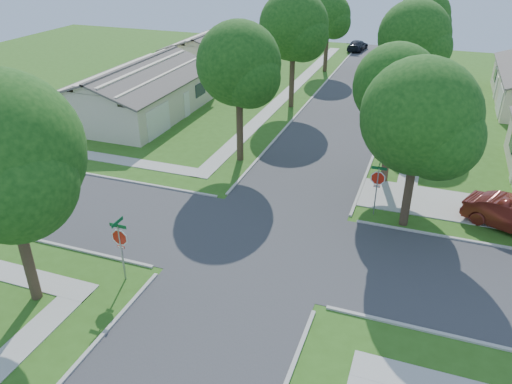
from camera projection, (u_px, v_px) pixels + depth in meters
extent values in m
plane|color=#315B19|center=(262.00, 243.00, 24.34)|extent=(100.00, 100.00, 0.00)
cube|color=#333335|center=(262.00, 243.00, 24.34)|extent=(7.00, 100.00, 0.02)
cube|color=#9E9B91|center=(424.00, 103.00, 44.13)|extent=(1.20, 40.00, 0.04)
cube|color=#9E9B91|center=(292.00, 89.00, 47.81)|extent=(1.20, 40.00, 0.04)
cube|color=#9E9B91|center=(437.00, 203.00, 27.86)|extent=(8.80, 3.60, 0.05)
cube|color=gray|center=(122.00, 253.00, 21.22)|extent=(0.06, 0.06, 2.70)
cylinder|color=white|center=(120.00, 238.00, 20.84)|extent=(1.05, 0.02, 1.05)
cylinder|color=red|center=(120.00, 238.00, 20.84)|extent=(0.90, 0.03, 0.90)
cube|color=red|center=(121.00, 247.00, 21.06)|extent=(0.34, 0.03, 0.12)
cube|color=white|center=(121.00, 247.00, 21.06)|extent=(0.30, 0.03, 0.08)
cube|color=#0C5426|center=(118.00, 226.00, 20.58)|extent=(0.80, 0.02, 0.16)
cube|color=#0C5426|center=(117.00, 222.00, 20.49)|extent=(0.02, 0.80, 0.16)
cube|color=gray|center=(376.00, 192.00, 26.21)|extent=(0.06, 0.06, 2.70)
cylinder|color=white|center=(378.00, 178.00, 25.84)|extent=(1.05, 0.02, 1.05)
cylinder|color=red|center=(378.00, 178.00, 25.84)|extent=(0.90, 0.03, 0.90)
cube|color=red|center=(377.00, 186.00, 26.06)|extent=(0.34, 0.03, 0.12)
cube|color=white|center=(377.00, 186.00, 26.06)|extent=(0.30, 0.03, 0.08)
cube|color=#0C5426|center=(379.00, 168.00, 25.57)|extent=(0.80, 0.02, 0.16)
cube|color=#0C5426|center=(380.00, 165.00, 25.49)|extent=(0.02, 0.80, 0.16)
cylinder|color=#38281C|center=(387.00, 151.00, 29.50)|extent=(0.44, 0.44, 3.95)
sphere|color=#134110|center=(396.00, 86.00, 27.68)|extent=(4.80, 4.80, 4.80)
sphere|color=#134110|center=(409.00, 100.00, 27.31)|extent=(3.46, 3.46, 3.46)
sphere|color=#134110|center=(383.00, 90.00, 28.62)|extent=(3.26, 3.26, 3.26)
cylinder|color=#38281C|center=(406.00, 93.00, 39.40)|extent=(0.44, 0.44, 4.30)
sphere|color=#134110|center=(414.00, 36.00, 37.37)|extent=(5.40, 5.40, 5.40)
sphere|color=#134110|center=(425.00, 47.00, 36.95)|extent=(3.89, 3.89, 3.89)
sphere|color=#134110|center=(403.00, 41.00, 38.43)|extent=(3.67, 3.67, 3.67)
cylinder|color=#38281C|center=(417.00, 58.00, 50.25)|extent=(0.44, 0.44, 4.20)
sphere|color=#134110|center=(424.00, 15.00, 48.33)|extent=(5.00, 5.00, 5.00)
sphere|color=#134110|center=(432.00, 23.00, 47.94)|extent=(3.60, 3.60, 3.60)
sphere|color=#134110|center=(416.00, 19.00, 49.31)|extent=(3.40, 3.40, 3.40)
cylinder|color=#38281C|center=(240.00, 129.00, 32.26)|extent=(0.44, 0.44, 4.25)
sphere|color=#134110|center=(239.00, 63.00, 30.28)|extent=(5.20, 5.20, 5.20)
sphere|color=#134110|center=(250.00, 77.00, 29.88)|extent=(3.74, 3.74, 3.74)
sphere|color=#134110|center=(231.00, 68.00, 31.30)|extent=(3.54, 3.54, 3.54)
cylinder|color=#38281C|center=(292.00, 81.00, 42.20)|extent=(0.44, 0.44, 4.44)
sphere|color=#134110|center=(294.00, 25.00, 40.09)|extent=(5.60, 5.60, 5.60)
sphere|color=#134110|center=(303.00, 36.00, 39.65)|extent=(4.03, 4.03, 4.03)
sphere|color=#134110|center=(286.00, 31.00, 41.19)|extent=(3.81, 3.81, 3.81)
cylinder|color=#38281C|center=(326.00, 53.00, 53.15)|extent=(0.44, 0.44, 3.90)
sphere|color=#134110|center=(328.00, 16.00, 51.39)|extent=(4.60, 4.60, 4.60)
sphere|color=#134110|center=(335.00, 23.00, 51.03)|extent=(3.31, 3.31, 3.31)
sphere|color=#134110|center=(323.00, 19.00, 52.29)|extent=(3.13, 3.13, 3.13)
cylinder|color=#38281C|center=(27.00, 257.00, 19.83)|extent=(0.44, 0.44, 4.04)
sphere|color=#134110|center=(0.00, 152.00, 17.73)|extent=(6.00, 6.00, 6.00)
sphere|color=#134110|center=(15.00, 182.00, 17.26)|extent=(4.32, 4.32, 4.32)
sphere|color=#134110|center=(0.00, 156.00, 18.90)|extent=(4.08, 4.08, 4.08)
cylinder|color=#38281C|center=(408.00, 194.00, 25.11)|extent=(0.44, 0.44, 3.54)
sphere|color=#134110|center=(420.00, 116.00, 23.21)|extent=(5.60, 5.60, 5.60)
sphere|color=#134110|center=(439.00, 137.00, 22.78)|extent=(4.03, 4.03, 4.03)
sphere|color=#134110|center=(402.00, 121.00, 24.31)|extent=(3.81, 3.81, 3.81)
cube|color=#1E2633|center=(512.00, 142.00, 31.87)|extent=(0.06, 1.80, 1.10)
cube|color=silver|center=(499.00, 100.00, 41.12)|extent=(0.06, 3.20, 2.20)
cube|color=silver|center=(496.00, 87.00, 44.95)|extent=(0.06, 0.90, 2.00)
cube|color=#1E2633|center=(495.00, 74.00, 46.86)|extent=(0.06, 1.80, 1.10)
cube|color=#C1B699|center=(139.00, 97.00, 40.99)|extent=(8.00, 13.00, 2.80)
cube|color=#4D4842|center=(158.00, 74.00, 39.44)|extent=(4.42, 13.60, 1.56)
cube|color=#4D4842|center=(115.00, 70.00, 40.64)|extent=(4.42, 13.60, 1.56)
cube|color=silver|center=(159.00, 121.00, 36.67)|extent=(0.06, 3.20, 2.20)
cube|color=silver|center=(187.00, 104.00, 40.51)|extent=(0.06, 0.90, 2.00)
cube|color=#1E2633|center=(200.00, 89.00, 42.41)|extent=(0.06, 1.80, 1.10)
cube|color=#C1B699|center=(221.00, 54.00, 55.14)|extent=(8.00, 13.00, 2.80)
cube|color=#4D4842|center=(238.00, 36.00, 53.59)|extent=(4.42, 13.60, 1.56)
cube|color=#4D4842|center=(204.00, 34.00, 54.79)|extent=(4.42, 13.60, 1.56)
cube|color=silver|center=(242.00, 68.00, 50.82)|extent=(0.06, 3.20, 2.20)
cube|color=silver|center=(257.00, 59.00, 54.66)|extent=(0.06, 0.90, 2.00)
cube|color=#1E2633|center=(265.00, 50.00, 56.57)|extent=(0.06, 1.80, 1.10)
imported|color=black|center=(400.00, 73.00, 50.74)|extent=(2.06, 4.18, 1.37)
imported|color=black|center=(357.00, 45.00, 63.07)|extent=(2.31, 4.59, 1.28)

